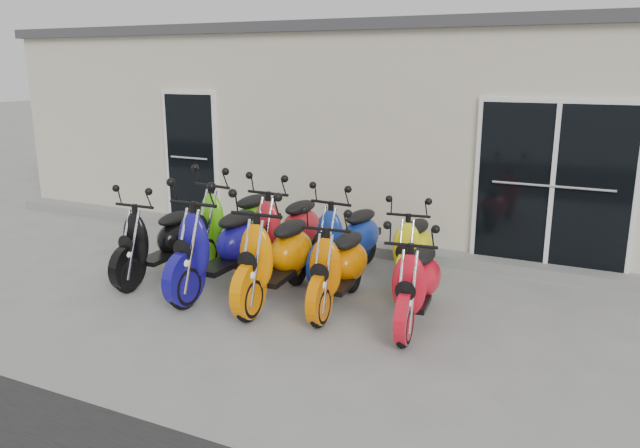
{
  "coord_description": "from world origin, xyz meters",
  "views": [
    {
      "loc": [
        3.39,
        -6.31,
        2.71
      ],
      "look_at": [
        0.0,
        0.6,
        0.75
      ],
      "focal_mm": 35.0,
      "sensor_mm": 36.0,
      "label": 1
    }
  ],
  "objects_px": {
    "scooter_back_green": "(235,212)",
    "scooter_front_red": "(417,270)",
    "scooter_front_orange_b": "(338,255)",
    "scooter_back_blue": "(347,228)",
    "scooter_back_yellow": "(413,238)",
    "scooter_front_orange_a": "(275,243)",
    "scooter_front_black": "(158,230)",
    "scooter_back_red": "(286,219)",
    "scooter_front_blue": "(218,233)"
  },
  "relations": [
    {
      "from": "scooter_front_orange_a",
      "to": "scooter_back_yellow",
      "type": "xyz_separation_m",
      "value": [
        1.25,
        1.28,
        -0.1
      ]
    },
    {
      "from": "scooter_front_blue",
      "to": "scooter_back_yellow",
      "type": "distance_m",
      "value": 2.42
    },
    {
      "from": "scooter_back_blue",
      "to": "scooter_back_yellow",
      "type": "bearing_deg",
      "value": 9.82
    },
    {
      "from": "scooter_front_orange_b",
      "to": "scooter_front_black",
      "type": "bearing_deg",
      "value": 176.64
    },
    {
      "from": "scooter_back_green",
      "to": "scooter_back_yellow",
      "type": "distance_m",
      "value": 2.57
    },
    {
      "from": "scooter_front_blue",
      "to": "scooter_back_yellow",
      "type": "bearing_deg",
      "value": 31.9
    },
    {
      "from": "scooter_back_blue",
      "to": "scooter_front_blue",
      "type": "bearing_deg",
      "value": -128.57
    },
    {
      "from": "scooter_front_black",
      "to": "scooter_back_blue",
      "type": "distance_m",
      "value": 2.45
    },
    {
      "from": "scooter_back_green",
      "to": "scooter_back_red",
      "type": "height_order",
      "value": "scooter_back_green"
    },
    {
      "from": "scooter_front_blue",
      "to": "scooter_front_orange_b",
      "type": "distance_m",
      "value": 1.56
    },
    {
      "from": "scooter_back_red",
      "to": "scooter_front_orange_a",
      "type": "bearing_deg",
      "value": -64.35
    },
    {
      "from": "scooter_front_blue",
      "to": "scooter_front_orange_b",
      "type": "xyz_separation_m",
      "value": [
        1.55,
        0.12,
        -0.1
      ]
    },
    {
      "from": "scooter_front_orange_b",
      "to": "scooter_back_blue",
      "type": "bearing_deg",
      "value": 103.9
    },
    {
      "from": "scooter_front_blue",
      "to": "scooter_back_blue",
      "type": "bearing_deg",
      "value": 45.97
    },
    {
      "from": "scooter_back_green",
      "to": "scooter_front_red",
      "type": "bearing_deg",
      "value": -11.93
    },
    {
      "from": "scooter_front_blue",
      "to": "scooter_back_red",
      "type": "distance_m",
      "value": 1.19
    },
    {
      "from": "scooter_front_red",
      "to": "scooter_back_blue",
      "type": "height_order",
      "value": "scooter_back_blue"
    },
    {
      "from": "scooter_front_blue",
      "to": "scooter_back_red",
      "type": "height_order",
      "value": "scooter_front_blue"
    },
    {
      "from": "scooter_front_orange_a",
      "to": "scooter_back_yellow",
      "type": "distance_m",
      "value": 1.79
    },
    {
      "from": "scooter_front_blue",
      "to": "scooter_front_orange_a",
      "type": "xyz_separation_m",
      "value": [
        0.81,
        -0.01,
        -0.03
      ]
    },
    {
      "from": "scooter_front_orange_b",
      "to": "scooter_back_red",
      "type": "relative_size",
      "value": 0.92
    },
    {
      "from": "scooter_front_red",
      "to": "scooter_front_orange_a",
      "type": "bearing_deg",
      "value": 174.74
    },
    {
      "from": "scooter_front_orange_b",
      "to": "scooter_back_blue",
      "type": "height_order",
      "value": "scooter_back_blue"
    },
    {
      "from": "scooter_front_orange_a",
      "to": "scooter_front_black",
      "type": "bearing_deg",
      "value": 174.61
    },
    {
      "from": "scooter_front_black",
      "to": "scooter_back_green",
      "type": "bearing_deg",
      "value": 64.31
    },
    {
      "from": "scooter_front_blue",
      "to": "scooter_back_blue",
      "type": "relative_size",
      "value": 1.12
    },
    {
      "from": "scooter_front_black",
      "to": "scooter_front_red",
      "type": "distance_m",
      "value": 3.48
    },
    {
      "from": "scooter_back_red",
      "to": "scooter_back_blue",
      "type": "distance_m",
      "value": 0.89
    },
    {
      "from": "scooter_front_black",
      "to": "scooter_front_orange_b",
      "type": "bearing_deg",
      "value": -0.2
    },
    {
      "from": "scooter_back_red",
      "to": "scooter_back_yellow",
      "type": "relative_size",
      "value": 1.14
    },
    {
      "from": "scooter_front_orange_b",
      "to": "scooter_back_green",
      "type": "xyz_separation_m",
      "value": [
        -2.06,
        1.01,
        0.08
      ]
    },
    {
      "from": "scooter_front_orange_b",
      "to": "scooter_back_red",
      "type": "xyz_separation_m",
      "value": [
        -1.26,
        1.03,
        0.06
      ]
    },
    {
      "from": "scooter_front_black",
      "to": "scooter_back_red",
      "type": "bearing_deg",
      "value": 39.16
    },
    {
      "from": "scooter_front_orange_b",
      "to": "scooter_back_yellow",
      "type": "relative_size",
      "value": 1.04
    },
    {
      "from": "scooter_front_black",
      "to": "scooter_front_orange_a",
      "type": "relative_size",
      "value": 0.92
    },
    {
      "from": "scooter_front_orange_a",
      "to": "scooter_front_orange_b",
      "type": "bearing_deg",
      "value": 6.42
    },
    {
      "from": "scooter_front_blue",
      "to": "scooter_front_red",
      "type": "distance_m",
      "value": 2.5
    },
    {
      "from": "scooter_front_black",
      "to": "scooter_back_red",
      "type": "height_order",
      "value": "scooter_back_red"
    },
    {
      "from": "scooter_front_orange_b",
      "to": "scooter_front_red",
      "type": "distance_m",
      "value": 0.95
    },
    {
      "from": "scooter_front_red",
      "to": "scooter_back_red",
      "type": "bearing_deg",
      "value": 146.35
    },
    {
      "from": "scooter_front_orange_a",
      "to": "scooter_front_orange_b",
      "type": "distance_m",
      "value": 0.76
    },
    {
      "from": "scooter_front_orange_b",
      "to": "scooter_back_yellow",
      "type": "distance_m",
      "value": 1.26
    },
    {
      "from": "scooter_back_yellow",
      "to": "scooter_front_black",
      "type": "bearing_deg",
      "value": -165.4
    },
    {
      "from": "scooter_front_black",
      "to": "scooter_front_blue",
      "type": "height_order",
      "value": "scooter_front_blue"
    },
    {
      "from": "scooter_front_black",
      "to": "scooter_back_red",
      "type": "xyz_separation_m",
      "value": [
        1.27,
        1.11,
        0.04
      ]
    },
    {
      "from": "scooter_front_orange_a",
      "to": "scooter_back_green",
      "type": "bearing_deg",
      "value": 135.39
    },
    {
      "from": "scooter_back_blue",
      "to": "scooter_front_orange_a",
      "type": "bearing_deg",
      "value": -101.18
    },
    {
      "from": "scooter_front_red",
      "to": "scooter_back_green",
      "type": "bearing_deg",
      "value": 153.3
    },
    {
      "from": "scooter_front_blue",
      "to": "scooter_front_red",
      "type": "height_order",
      "value": "scooter_front_blue"
    },
    {
      "from": "scooter_front_blue",
      "to": "scooter_back_green",
      "type": "bearing_deg",
      "value": 114.43
    }
  ]
}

